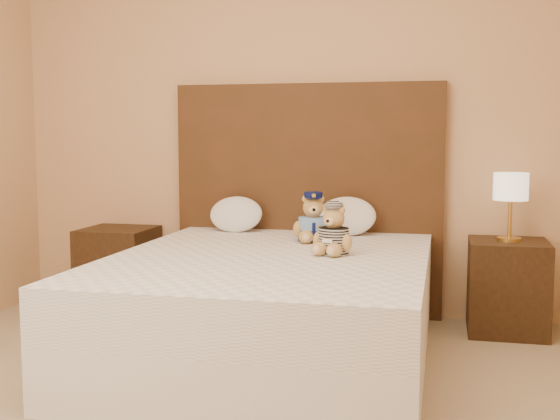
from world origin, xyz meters
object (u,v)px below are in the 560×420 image
object	(u,v)px
nightstand_left	(118,269)
pillow_right	(347,214)
teddy_prisoner	(334,230)
bed	(270,307)
teddy_police	(313,217)
nightstand_right	(507,287)
lamp	(511,190)
pillow_left	(236,212)

from	to	relation	value
nightstand_left	pillow_right	size ratio (longest dim) A/B	1.50
teddy_prisoner	pillow_right	distance (m)	0.74
bed	teddy_police	distance (m)	0.67
bed	nightstand_right	xyz separation A→B (m)	(1.25, 0.80, -0.00)
teddy_police	pillow_right	distance (m)	0.35
lamp	pillow_left	xyz separation A→B (m)	(-1.68, 0.03, -0.18)
teddy_prisoner	nightstand_left	bearing A→B (deg)	173.47
pillow_left	pillow_right	bearing A→B (deg)	0.00
lamp	teddy_police	xyz separation A→B (m)	(-1.12, -0.29, -0.16)
nightstand_right	teddy_police	bearing A→B (deg)	-165.45
bed	nightstand_right	size ratio (longest dim) A/B	3.64
nightstand_left	nightstand_right	bearing A→B (deg)	0.00
lamp	pillow_right	xyz separation A→B (m)	(-0.97, 0.03, -0.17)
teddy_police	pillow_left	xyz separation A→B (m)	(-0.57, 0.32, -0.02)
bed	teddy_police	xyz separation A→B (m)	(0.13, 0.51, 0.42)
pillow_left	nightstand_left	bearing A→B (deg)	-177.90
nightstand_right	teddy_prisoner	world-z (taller)	teddy_prisoner
pillow_left	pillow_right	size ratio (longest dim) A/B	0.95
nightstand_left	teddy_police	xyz separation A→B (m)	(1.38, -0.29, 0.42)
bed	pillow_right	distance (m)	0.97
nightstand_left	nightstand_right	world-z (taller)	same
nightstand_left	nightstand_right	size ratio (longest dim) A/B	1.00
nightstand_left	teddy_prisoner	world-z (taller)	teddy_prisoner
lamp	teddy_police	size ratio (longest dim) A/B	1.40
nightstand_left	lamp	bearing A→B (deg)	0.00
bed	nightstand_left	xyz separation A→B (m)	(-1.25, 0.80, -0.00)
nightstand_left	pillow_left	world-z (taller)	pillow_left
bed	pillow_left	bearing A→B (deg)	117.51
lamp	teddy_police	bearing A→B (deg)	-165.45
teddy_police	pillow_right	bearing A→B (deg)	51.14
teddy_prisoner	pillow_left	bearing A→B (deg)	153.23
lamp	pillow_right	world-z (taller)	lamp
bed	teddy_police	size ratio (longest dim) A/B	6.99
teddy_prisoner	pillow_left	world-z (taller)	teddy_prisoner
teddy_police	pillow_right	xyz separation A→B (m)	(0.15, 0.32, -0.01)
bed	teddy_prisoner	bearing A→B (deg)	15.94
lamp	pillow_left	bearing A→B (deg)	178.98
teddy_police	nightstand_right	bearing A→B (deg)	1.08
nightstand_right	teddy_prisoner	distance (m)	1.24
nightstand_left	teddy_prisoner	bearing A→B (deg)	-24.34
teddy_prisoner	bed	bearing A→B (deg)	-146.24
bed	pillow_left	size ratio (longest dim) A/B	5.76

